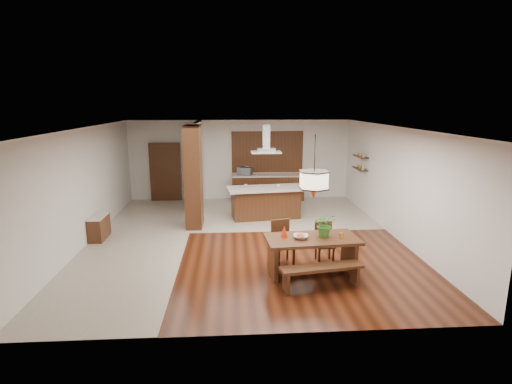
{
  "coord_description": "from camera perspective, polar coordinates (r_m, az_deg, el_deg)",
  "views": [
    {
      "loc": [
        -0.35,
        -10.03,
        3.5
      ],
      "look_at": [
        0.3,
        0.0,
        1.25
      ],
      "focal_mm": 28.0,
      "sensor_mm": 36.0,
      "label": 1
    }
  ],
  "objects": [
    {
      "name": "room_shell",
      "position": [
        10.14,
        -1.7,
        4.46
      ],
      "size": [
        9.0,
        9.04,
        2.92
      ],
      "color": "#321409",
      "rests_on": "ground"
    },
    {
      "name": "tile_hallway",
      "position": [
        10.89,
        -16.34,
        -6.63
      ],
      "size": [
        2.5,
        9.0,
        0.01
      ],
      "primitive_type": "cube",
      "color": "#B8AB99",
      "rests_on": "ground"
    },
    {
      "name": "tile_kitchen",
      "position": [
        13.1,
        3.45,
        -2.87
      ],
      "size": [
        5.5,
        4.0,
        0.01
      ],
      "primitive_type": "cube",
      "color": "#B8AB99",
      "rests_on": "ground"
    },
    {
      "name": "soffit_band",
      "position": [
        10.05,
        -1.73,
        9.11
      ],
      "size": [
        8.0,
        9.0,
        0.02
      ],
      "primitive_type": "cube",
      "color": "#391B0E",
      "rests_on": "room_shell"
    },
    {
      "name": "partition_pier",
      "position": [
        11.46,
        -8.91,
        2.16
      ],
      "size": [
        0.45,
        1.0,
        2.9
      ],
      "primitive_type": "cube",
      "color": "#321B0E",
      "rests_on": "ground"
    },
    {
      "name": "partition_stub",
      "position": [
        13.53,
        -8.13,
        3.78
      ],
      "size": [
        0.18,
        2.4,
        2.9
      ],
      "primitive_type": "cube",
      "color": "silver",
      "rests_on": "ground"
    },
    {
      "name": "hallway_console",
      "position": [
        11.26,
        -21.51,
        -4.72
      ],
      "size": [
        0.37,
        0.88,
        0.63
      ],
      "primitive_type": "cube",
      "color": "#321B0E",
      "rests_on": "ground"
    },
    {
      "name": "hallway_doorway",
      "position": [
        14.82,
        -12.79,
        2.79
      ],
      "size": [
        1.1,
        0.2,
        2.1
      ],
      "primitive_type": "cube",
      "color": "#321B0E",
      "rests_on": "ground"
    },
    {
      "name": "rear_counter",
      "position": [
        14.61,
        1.68,
        0.67
      ],
      "size": [
        2.6,
        0.62,
        0.95
      ],
      "color": "#321B0E",
      "rests_on": "ground"
    },
    {
      "name": "kitchen_window",
      "position": [
        14.66,
        1.62,
        5.76
      ],
      "size": [
        2.6,
        0.08,
        1.5
      ],
      "primitive_type": "cube",
      "color": "brown",
      "rests_on": "room_shell"
    },
    {
      "name": "shelf_lower",
      "position": [
        13.48,
        14.61,
        3.25
      ],
      "size": [
        0.26,
        0.9,
        0.04
      ],
      "primitive_type": "cube",
      "color": "#321B0E",
      "rests_on": "room_shell"
    },
    {
      "name": "shelf_upper",
      "position": [
        13.42,
        14.71,
        4.93
      ],
      "size": [
        0.26,
        0.9,
        0.04
      ],
      "primitive_type": "cube",
      "color": "#321B0E",
      "rests_on": "room_shell"
    },
    {
      "name": "dining_table",
      "position": [
        8.41,
        7.98,
        -7.81
      ],
      "size": [
        1.97,
        1.1,
        0.79
      ],
      "rotation": [
        0.0,
        0.0,
        0.08
      ],
      "color": "#321B0E",
      "rests_on": "ground"
    },
    {
      "name": "dining_bench",
      "position": [
        7.94,
        9.31,
        -11.88
      ],
      "size": [
        1.65,
        0.62,
        0.45
      ],
      "primitive_type": null,
      "rotation": [
        0.0,
        0.0,
        0.17
      ],
      "color": "#321B0E",
      "rests_on": "ground"
    },
    {
      "name": "dining_chair_left",
      "position": [
        8.86,
        3.93,
        -7.28
      ],
      "size": [
        0.53,
        0.53,
        0.98
      ],
      "primitive_type": null,
      "rotation": [
        0.0,
        0.0,
        0.27
      ],
      "color": "#321B0E",
      "rests_on": "ground"
    },
    {
      "name": "dining_chair_right",
      "position": [
        9.12,
        9.8,
        -7.16
      ],
      "size": [
        0.41,
        0.41,
        0.89
      ],
      "primitive_type": null,
      "rotation": [
        0.0,
        0.0,
        0.04
      ],
      "color": "#321B0E",
      "rests_on": "ground"
    },
    {
      "name": "pendant_lantern",
      "position": [
        7.99,
        8.34,
        3.45
      ],
      "size": [
        0.64,
        0.64,
        1.31
      ],
      "primitive_type": null,
      "color": "beige",
      "rests_on": "room_shell"
    },
    {
      "name": "foliage_plant",
      "position": [
        8.4,
        9.83,
        -4.63
      ],
      "size": [
        0.5,
        0.45,
        0.5
      ],
      "primitive_type": "imported",
      "rotation": [
        0.0,
        0.0,
        -0.14
      ],
      "color": "#387C29",
      "rests_on": "dining_table"
    },
    {
      "name": "fruit_bowl",
      "position": [
        8.25,
        6.4,
        -6.36
      ],
      "size": [
        0.37,
        0.37,
        0.07
      ],
      "primitive_type": "imported",
      "rotation": [
        0.0,
        0.0,
        -0.26
      ],
      "color": "beige",
      "rests_on": "dining_table"
    },
    {
      "name": "napkin_cone",
      "position": [
        8.28,
        4.05,
        -5.62
      ],
      "size": [
        0.2,
        0.2,
        0.24
      ],
      "primitive_type": "cone",
      "rotation": [
        0.0,
        0.0,
        0.34
      ],
      "color": "red",
      "rests_on": "dining_table"
    },
    {
      "name": "gold_ornament",
      "position": [
        8.4,
        12.05,
        -6.11
      ],
      "size": [
        0.09,
        0.09,
        0.11
      ],
      "primitive_type": "cylinder",
      "rotation": [
        0.0,
        0.0,
        0.26
      ],
      "color": "gold",
      "rests_on": "dining_table"
    },
    {
      "name": "kitchen_island",
      "position": [
        12.33,
        1.4,
        -1.47
      ],
      "size": [
        2.47,
        1.33,
        0.97
      ],
      "rotation": [
        0.0,
        0.0,
        0.13
      ],
      "color": "#321B0E",
      "rests_on": "ground"
    },
    {
      "name": "range_hood",
      "position": [
        12.01,
        1.45,
        7.67
      ],
      "size": [
        0.9,
        0.55,
        0.87
      ],
      "primitive_type": null,
      "color": "silver",
      "rests_on": "room_shell"
    },
    {
      "name": "island_cup",
      "position": [
        12.2,
        3.19,
        0.86
      ],
      "size": [
        0.14,
        0.14,
        0.1
      ],
      "primitive_type": "imported",
      "rotation": [
        0.0,
        0.0,
        -0.19
      ],
      "color": "white",
      "rests_on": "kitchen_island"
    },
    {
      "name": "microwave",
      "position": [
        14.47,
        -1.62,
        3.03
      ],
      "size": [
        0.6,
        0.5,
        0.28
      ],
      "primitive_type": "imported",
      "rotation": [
        0.0,
        0.0,
        -0.37
      ],
      "color": "silver",
      "rests_on": "rear_counter"
    }
  ]
}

